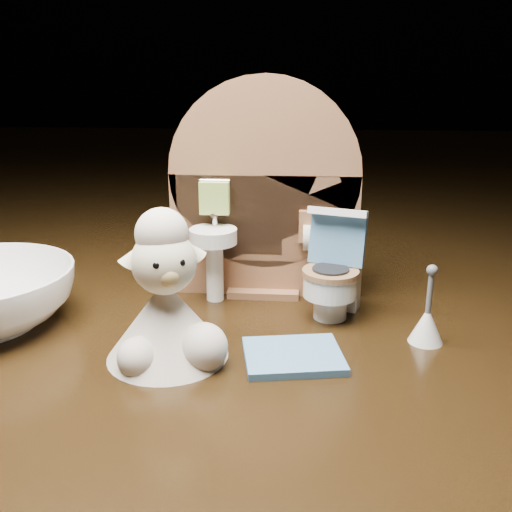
{
  "coord_description": "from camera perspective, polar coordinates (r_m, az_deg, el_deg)",
  "views": [
    {
      "loc": [
        0.03,
        -0.32,
        0.15
      ],
      "look_at": [
        -0.0,
        0.01,
        0.05
      ],
      "focal_mm": 40.0,
      "sensor_mm": 36.0,
      "label": 1
    }
  ],
  "objects": [
    {
      "name": "toilet_brush",
      "position": [
        0.35,
        16.72,
        -6.36
      ],
      "size": [
        0.02,
        0.02,
        0.05
      ],
      "color": "white",
      "rests_on": "ground"
    },
    {
      "name": "bath_mat",
      "position": [
        0.32,
        3.74,
        -9.93
      ],
      "size": [
        0.06,
        0.05,
        0.0
      ],
      "primitive_type": "cube",
      "rotation": [
        0.0,
        0.0,
        0.18
      ],
      "color": "teal",
      "rests_on": "ground"
    },
    {
      "name": "toy_toilet",
      "position": [
        0.37,
        7.81,
        -2.04
      ],
      "size": [
        0.04,
        0.05,
        0.07
      ],
      "rotation": [
        0.0,
        0.0,
        -0.3
      ],
      "color": "white",
      "rests_on": "ground"
    },
    {
      "name": "plush_lamb",
      "position": [
        0.31,
        -8.9,
        -5.12
      ],
      "size": [
        0.07,
        0.07,
        0.09
      ],
      "rotation": [
        0.0,
        0.0,
        0.43
      ],
      "color": "beige",
      "rests_on": "ground"
    },
    {
      "name": "backdrop_panel",
      "position": [
        0.39,
        0.74,
        5.38
      ],
      "size": [
        0.13,
        0.05,
        0.15
      ],
      "color": "brown",
      "rests_on": "ground"
    }
  ]
}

